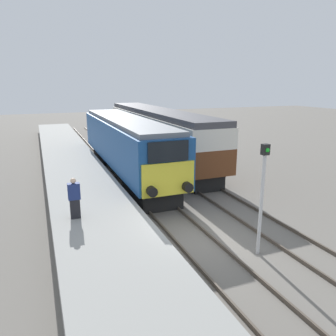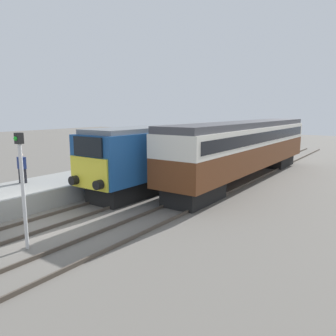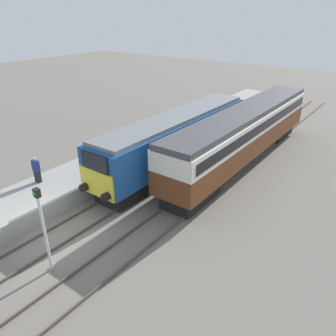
{
  "view_description": "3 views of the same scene",
  "coord_description": "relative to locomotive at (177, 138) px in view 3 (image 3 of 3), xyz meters",
  "views": [
    {
      "loc": [
        -5.18,
        -10.15,
        5.9
      ],
      "look_at": [
        0.0,
        2.81,
        2.26
      ],
      "focal_mm": 35.0,
      "sensor_mm": 36.0,
      "label": 1
    },
    {
      "loc": [
        11.72,
        -7.41,
        4.67
      ],
      "look_at": [
        1.7,
        6.81,
        1.6
      ],
      "focal_mm": 35.0,
      "sensor_mm": 36.0,
      "label": 2
    },
    {
      "loc": [
        12.09,
        -7.25,
        9.98
      ],
      "look_at": [
        1.7,
        6.81,
        1.6
      ],
      "focal_mm": 35.0,
      "sensor_mm": 36.0,
      "label": 3
    }
  ],
  "objects": [
    {
      "name": "ground_plane",
      "position": [
        0.0,
        -10.14,
        -2.12
      ],
      "size": [
        120.0,
        120.0,
        0.0
      ],
      "primitive_type": "plane",
      "color": "slate"
    },
    {
      "name": "platform_left",
      "position": [
        -3.3,
        -2.14,
        -1.66
      ],
      "size": [
        3.5,
        50.0,
        0.92
      ],
      "color": "gray",
      "rests_on": "ground_plane"
    },
    {
      "name": "rails_near_track",
      "position": [
        0.0,
        -5.14,
        -2.05
      ],
      "size": [
        1.51,
        60.0,
        0.14
      ],
      "color": "#4C4238",
      "rests_on": "ground_plane"
    },
    {
      "name": "rails_far_track",
      "position": [
        3.4,
        -5.14,
        -2.05
      ],
      "size": [
        1.5,
        60.0,
        0.14
      ],
      "color": "#4C4238",
      "rests_on": "ground_plane"
    },
    {
      "name": "locomotive",
      "position": [
        0.0,
        0.0,
        0.0
      ],
      "size": [
        2.7,
        15.16,
        3.76
      ],
      "color": "black",
      "rests_on": "ground_plane"
    },
    {
      "name": "passenger_carriage",
      "position": [
        3.4,
        3.5,
        0.27
      ],
      "size": [
        2.75,
        18.1,
        3.94
      ],
      "color": "black",
      "rests_on": "ground_plane"
    },
    {
      "name": "person_on_platform",
      "position": [
        -4.15,
        -8.23,
        -0.42
      ],
      "size": [
        0.44,
        0.26,
        1.57
      ],
      "color": "black",
      "rests_on": "platform_left"
    },
    {
      "name": "signal_post",
      "position": [
        1.7,
        -11.69,
        0.23
      ],
      "size": [
        0.24,
        0.28,
        3.96
      ],
      "color": "silver",
      "rests_on": "ground_plane"
    }
  ]
}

